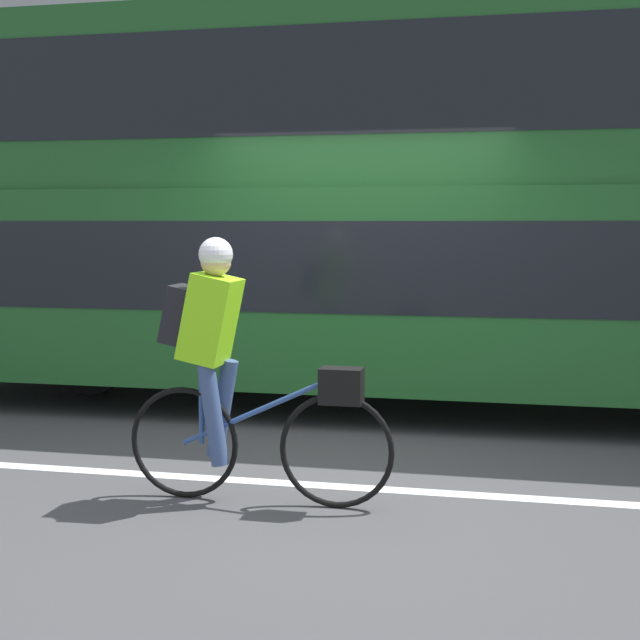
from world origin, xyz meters
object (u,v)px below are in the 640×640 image
Objects in this scene: cyclist_on_bike at (231,361)px; trash_bin at (404,320)px; bus at (375,195)px; street_sign_post at (623,243)px.

cyclist_on_bike is 5.98m from trash_bin.
bus reaches higher than street_sign_post.
bus is 3.19m from trash_bin.
street_sign_post reaches higher than cyclist_on_bike.
trash_bin is (0.37, 5.95, -0.37)m from cyclist_on_bike.
bus is at bearing -88.99° from trash_bin.
trash_bin is 2.79m from street_sign_post.
street_sign_post is (2.61, -0.01, 0.99)m from trash_bin.
cyclist_on_bike is at bearing -116.67° from street_sign_post.
cyclist_on_bike is 0.68× the size of street_sign_post.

